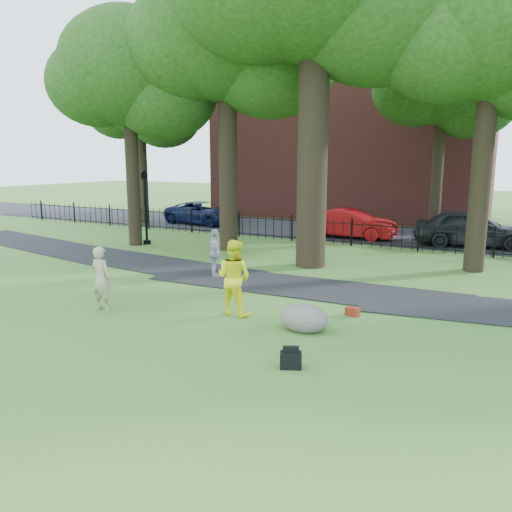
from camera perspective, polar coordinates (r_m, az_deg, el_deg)
The scene contains 16 objects.
ground at distance 12.91m, azimuth -5.64°, elevation -6.92°, with size 120.00×120.00×0.00m, color #387127.
footpath at distance 15.77m, azimuth 5.34°, elevation -3.59°, with size 36.00×2.60×0.03m, color black.
street at distance 27.36m, azimuth 13.32°, elevation 2.41°, with size 80.00×7.00×0.02m, color black.
iron_fence at distance 23.47m, azimuth 10.84°, elevation 2.60°, with size 44.00×0.04×1.20m.
brick_building at distance 35.93m, azimuth 10.84°, elevation 14.10°, with size 18.00×8.00×12.00m, color maroon.
tree_row at distance 20.08m, azimuth 9.85°, elevation 22.92°, with size 26.82×7.96×12.42m.
woman at distance 13.81m, azimuth -17.27°, elevation -2.47°, with size 0.63×0.41×1.72m, color tan.
man at distance 12.79m, azimuth -2.54°, elevation -2.47°, with size 0.96×0.75×1.97m, color #F7F214.
pedestrian at distance 16.93m, azimuth -4.72°, elevation 0.31°, with size 0.97×0.40×1.65m, color #A1A0A5.
boulder at distance 11.86m, azimuth 5.52°, elevation -6.84°, with size 1.17×0.88×0.68m, color slate.
lamppost at distance 23.99m, azimuth -12.50°, elevation 5.37°, with size 0.34×0.34×3.48m.
backpack at distance 9.84m, azimuth 4.00°, elevation -11.79°, with size 0.42×0.26×0.31m, color black.
red_bag at distance 13.11m, azimuth 10.97°, elevation -6.27°, with size 0.33×0.21×0.23m, color maroon.
red_sedan at distance 25.74m, azimuth 10.77°, elevation 3.66°, with size 1.57×4.51×1.49m, color #960B0E.
navy_van at distance 30.95m, azimuth -6.08°, elevation 4.91°, with size 2.30×4.98×1.38m, color #0C143C.
grey_car at distance 24.86m, azimuth 23.41°, elevation 2.94°, with size 2.02×5.01×1.71m, color black.
Camera 1 is at (6.88, -10.18, 3.97)m, focal length 35.00 mm.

